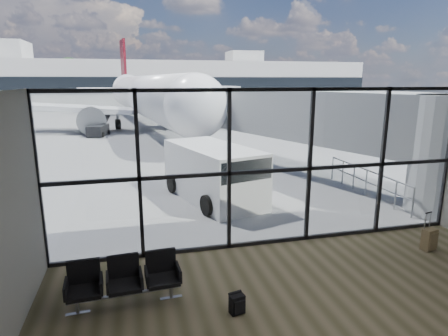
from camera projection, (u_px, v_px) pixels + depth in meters
name	position (u px, v px, depth m)	size (l,w,h in m)	color
ground	(160.00, 117.00, 48.80)	(220.00, 220.00, 0.00)	slate
lounge_shell	(380.00, 213.00, 5.87)	(12.02, 8.01, 4.51)	brown
glass_curtain_wall	(270.00, 169.00, 10.50)	(12.10, 0.12, 4.50)	white
jet_bridge	(313.00, 121.00, 18.21)	(8.00, 16.50, 4.33)	gray
apron_railing	(366.00, 178.00, 15.47)	(0.06, 5.46, 1.11)	gray
far_terminal	(147.00, 83.00, 68.46)	(80.00, 12.20, 11.00)	#A7A7A3
tree_3	(4.00, 80.00, 71.65)	(4.95, 4.95, 7.12)	#382619
tree_4	(38.00, 77.00, 72.91)	(5.61, 5.61, 8.07)	#382619
tree_5	(70.00, 74.00, 74.17)	(6.27, 6.27, 9.03)	#382619
seating_row	(124.00, 278.00, 7.96)	(2.36, 0.78, 1.04)	gray
backpack	(237.00, 304.00, 7.66)	(0.33, 0.32, 0.45)	black
suitcase	(429.00, 239.00, 10.50)	(0.45, 0.37, 1.09)	olive
airliner	(146.00, 96.00, 37.80)	(33.91, 39.46, 10.19)	white
service_van	(215.00, 173.00, 14.82)	(3.44, 5.37, 2.16)	silver
belt_loader	(98.00, 130.00, 32.13)	(1.90, 3.68, 1.62)	black
traffic_cone_a	(180.00, 168.00, 19.38)	(0.36, 0.36, 0.52)	orange
traffic_cone_b	(209.00, 162.00, 20.57)	(0.45, 0.45, 0.64)	#FF3A0D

